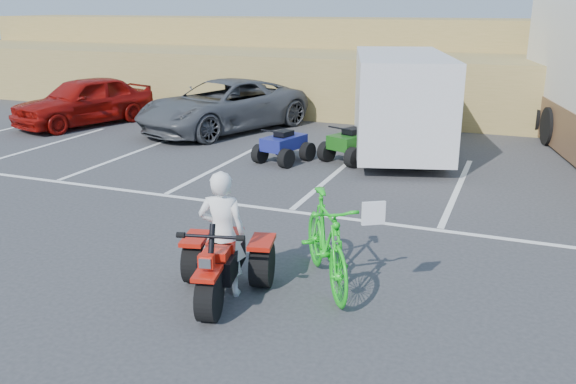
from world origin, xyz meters
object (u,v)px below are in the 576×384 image
(red_trike_atv, at_px, (222,298))
(rider, at_px, (222,234))
(red_car, at_px, (84,101))
(green_dirt_bike, at_px, (326,241))
(grey_pickup, at_px, (223,106))
(quad_atv_blue, at_px, (284,162))
(quad_atv_green, at_px, (352,161))
(cargo_trailer, at_px, (400,100))

(red_trike_atv, relative_size, rider, 0.97)
(red_car, bearing_deg, green_dirt_bike, -19.31)
(red_trike_atv, distance_m, grey_pickup, 11.02)
(quad_atv_blue, bearing_deg, red_car, 179.76)
(grey_pickup, xyz_separation_m, quad_atv_green, (4.62, -2.20, -0.75))
(red_car, bearing_deg, cargo_trailer, 17.55)
(green_dirt_bike, height_order, quad_atv_blue, green_dirt_bike)
(green_dirt_bike, relative_size, grey_pickup, 0.39)
(grey_pickup, bearing_deg, red_trike_atv, -41.19)
(green_dirt_bike, height_order, grey_pickup, grey_pickup)
(quad_atv_blue, bearing_deg, red_trike_atv, -59.34)
(rider, xyz_separation_m, quad_atv_blue, (-1.86, 6.77, -0.83))
(rider, xyz_separation_m, cargo_trailer, (0.47, 8.76, 0.51))
(red_trike_atv, height_order, green_dirt_bike, green_dirt_bike)
(grey_pickup, distance_m, quad_atv_blue, 4.30)
(grey_pickup, height_order, quad_atv_green, grey_pickup)
(red_car, bearing_deg, red_trike_atv, -25.41)
(grey_pickup, relative_size, quad_atv_blue, 4.15)
(quad_atv_blue, bearing_deg, green_dirt_bike, -48.06)
(rider, distance_m, green_dirt_bike, 1.39)
(grey_pickup, bearing_deg, quad_atv_green, -3.75)
(grey_pickup, xyz_separation_m, cargo_trailer, (5.44, -0.89, 0.59))
(grey_pickup, bearing_deg, red_car, -148.50)
(red_car, relative_size, cargo_trailer, 0.78)
(red_trike_atv, bearing_deg, quad_atv_green, 79.54)
(cargo_trailer, bearing_deg, quad_atv_blue, -155.72)
(rider, bearing_deg, red_trike_atv, 90.00)
(rider, height_order, quad_atv_blue, rider)
(cargo_trailer, height_order, quad_atv_blue, cargo_trailer)
(red_trike_atv, xyz_separation_m, quad_atv_green, (-0.39, 7.59, 0.00))
(red_trike_atv, xyz_separation_m, grey_pickup, (-5.01, 9.79, 0.75))
(quad_atv_green, bearing_deg, quad_atv_blue, -132.17)
(red_car, relative_size, quad_atv_blue, 3.41)
(rider, bearing_deg, quad_atv_green, -100.67)
(grey_pickup, bearing_deg, quad_atv_blue, -21.00)
(quad_atv_blue, bearing_deg, grey_pickup, 152.60)
(rider, bearing_deg, green_dirt_bike, -160.91)
(grey_pickup, xyz_separation_m, quad_atv_blue, (3.11, -2.87, -0.75))
(red_trike_atv, bearing_deg, red_car, 122.95)
(quad_atv_green, bearing_deg, grey_pickup, 178.33)
(green_dirt_bike, xyz_separation_m, grey_pickup, (-6.13, 8.90, 0.12))
(green_dirt_bike, height_order, red_car, red_car)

